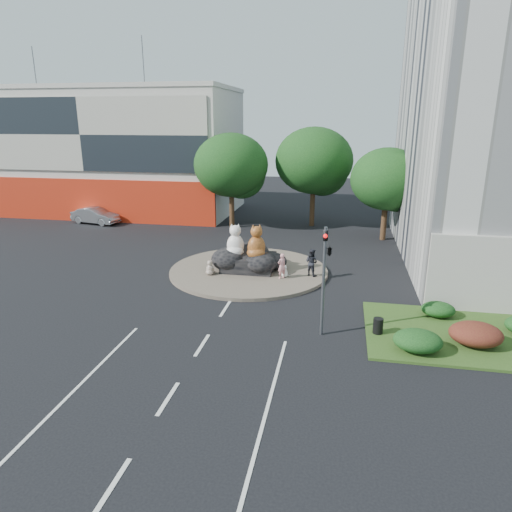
{
  "coord_description": "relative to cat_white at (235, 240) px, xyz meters",
  "views": [
    {
      "loc": [
        5.6,
        -16.99,
        9.38
      ],
      "look_at": [
        1.04,
        7.04,
        2.0
      ],
      "focal_mm": 32.0,
      "sensor_mm": 36.0,
      "label": 1
    }
  ],
  "objects": [
    {
      "name": "pedestrian_dark",
      "position": [
        4.79,
        -0.26,
        -1.1
      ],
      "size": [
        1.02,
        0.95,
        1.68
      ],
      "primitive_type": "imported",
      "rotation": [
        0.0,
        0.0,
        2.64
      ],
      "color": "#22222A",
      "rests_on": "roundabout_island"
    },
    {
      "name": "rock_plinth",
      "position": [
        0.79,
        0.23,
        -1.49
      ],
      "size": [
        3.2,
        2.6,
        0.9
      ],
      "primitive_type": null,
      "color": "black",
      "rests_on": "roundabout_island"
    },
    {
      "name": "cat_tabby",
      "position": [
        1.38,
        -0.21,
        0.03
      ],
      "size": [
        1.65,
        1.58,
        2.14
      ],
      "primitive_type": null,
      "rotation": [
        0.0,
        0.0,
        0.49
      ],
      "color": "#B15724",
      "rests_on": "rock_plinth"
    },
    {
      "name": "kitten_calico",
      "position": [
        -1.33,
        -1.24,
        -1.47
      ],
      "size": [
        0.62,
        0.55,
        0.94
      ],
      "primitive_type": null,
      "rotation": [
        0.0,
        0.0,
        -0.11
      ],
      "color": "beige",
      "rests_on": "roundabout_island"
    },
    {
      "name": "cat_white",
      "position": [
        0.0,
        0.0,
        0.0
      ],
      "size": [
        1.37,
        1.22,
        2.08
      ],
      "primitive_type": null,
      "rotation": [
        0.0,
        0.0,
        0.12
      ],
      "color": "white",
      "rests_on": "rock_plinth"
    },
    {
      "name": "hedge_back_green",
      "position": [
        11.29,
        -4.97,
        -1.66
      ],
      "size": [
        1.6,
        1.28,
        0.72
      ],
      "primitive_type": "ellipsoid",
      "color": "black",
      "rests_on": "grass_verge"
    },
    {
      "name": "hedge_near_green",
      "position": [
        9.79,
        -8.77,
        -1.57
      ],
      "size": [
        2.0,
        1.6,
        0.9
      ],
      "primitive_type": "ellipsoid",
      "color": "black",
      "rests_on": "grass_verge"
    },
    {
      "name": "litter_bin",
      "position": [
        8.29,
        -7.4,
        -1.67
      ],
      "size": [
        0.55,
        0.55,
        0.71
      ],
      "primitive_type": "cylinder",
      "rotation": [
        0.0,
        0.0,
        0.26
      ],
      "color": "black",
      "rests_on": "grass_verge"
    },
    {
      "name": "tree_mid",
      "position": [
        3.86,
        14.3,
        3.42
      ],
      "size": [
        6.84,
        6.84,
        8.76
      ],
      "color": "#382314",
      "rests_on": "ground"
    },
    {
      "name": "tree_left",
      "position": [
        -3.14,
        12.3,
        3.11
      ],
      "size": [
        6.46,
        6.46,
        8.27
      ],
      "color": "#382314",
      "rests_on": "ground"
    },
    {
      "name": "hedge_red",
      "position": [
        12.29,
        -7.77,
        -1.53
      ],
      "size": [
        2.2,
        1.76,
        0.99
      ],
      "primitive_type": "ellipsoid",
      "color": "#4F1515",
      "rests_on": "grass_verge"
    },
    {
      "name": "grass_verge",
      "position": [
        12.79,
        -6.77,
        -2.08
      ],
      "size": [
        10.0,
        6.0,
        0.12
      ],
      "primitive_type": "cube",
      "color": "#284818",
      "rests_on": "ground"
    },
    {
      "name": "tree_right",
      "position": [
        9.86,
        10.29,
        2.49
      ],
      "size": [
        5.7,
        5.7,
        7.3
      ],
      "color": "#382314",
      "rests_on": "ground"
    },
    {
      "name": "parked_car",
      "position": [
        -16.04,
        11.33,
        -1.38
      ],
      "size": [
        4.81,
        2.44,
        1.51
      ],
      "primitive_type": "imported",
      "rotation": [
        0.0,
        0.0,
        1.38
      ],
      "color": "#999BA0",
      "rests_on": "ground"
    },
    {
      "name": "ground",
      "position": [
        0.79,
        -9.77,
        -2.14
      ],
      "size": [
        120.0,
        120.0,
        0.0
      ],
      "primitive_type": "plane",
      "color": "black",
      "rests_on": "ground"
    },
    {
      "name": "kitten_white",
      "position": [
        3.24,
        -0.83,
        -1.57
      ],
      "size": [
        0.58,
        0.59,
        0.74
      ],
      "primitive_type": null,
      "rotation": [
        0.0,
        0.0,
        0.87
      ],
      "color": "silver",
      "rests_on": "roundabout_island"
    },
    {
      "name": "roundabout_island",
      "position": [
        0.79,
        0.23,
        -2.04
      ],
      "size": [
        10.0,
        10.0,
        0.2
      ],
      "primitive_type": "cylinder",
      "color": "brown",
      "rests_on": "ground"
    },
    {
      "name": "traffic_light",
      "position": [
        5.89,
        -7.77,
        1.48
      ],
      "size": [
        0.44,
        1.24,
        5.0
      ],
      "color": "#595B60",
      "rests_on": "ground"
    },
    {
      "name": "street_lamp",
      "position": [
        13.61,
        -1.77,
        2.41
      ],
      "size": [
        2.34,
        0.22,
        8.06
      ],
      "color": "#595B60",
      "rests_on": "ground"
    },
    {
      "name": "pedestrian_pink",
      "position": [
        3.08,
        -1.12,
        -1.17
      ],
      "size": [
        0.66,
        0.66,
        1.54
      ],
      "primitive_type": "imported",
      "rotation": [
        0.0,
        0.0,
        3.92
      ],
      "color": "#D78B8E",
      "rests_on": "roundabout_island"
    },
    {
      "name": "shophouse_block",
      "position": [
        -17.21,
        18.14,
        4.04
      ],
      "size": [
        25.2,
        12.3,
        17.4
      ],
      "color": "#BDB7AA",
      "rests_on": "ground"
    }
  ]
}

